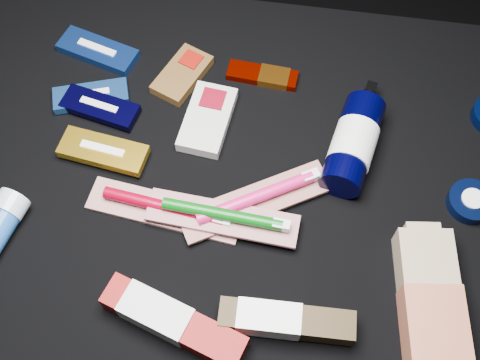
# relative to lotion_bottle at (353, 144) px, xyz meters

# --- Properties ---
(ground) EXTENTS (3.00, 3.00, 0.00)m
(ground) POSITION_rel_lotion_bottle_xyz_m (-0.18, -0.09, -0.43)
(ground) COLOR black
(ground) RESTS_ON ground
(cloth_table) EXTENTS (0.98, 0.78, 0.40)m
(cloth_table) POSITION_rel_lotion_bottle_xyz_m (-0.18, -0.09, -0.23)
(cloth_table) COLOR black
(cloth_table) RESTS_ON ground
(luna_bar_0) EXTENTS (0.14, 0.09, 0.02)m
(luna_bar_0) POSITION_rel_lotion_bottle_xyz_m (-0.44, 0.14, -0.02)
(luna_bar_0) COLOR navy
(luna_bar_0) RESTS_ON cloth_table
(luna_bar_1) EXTENTS (0.13, 0.08, 0.02)m
(luna_bar_1) POSITION_rel_lotion_bottle_xyz_m (-0.43, 0.04, -0.02)
(luna_bar_1) COLOR blue
(luna_bar_1) RESTS_ON cloth_table
(luna_bar_2) EXTENTS (0.13, 0.07, 0.02)m
(luna_bar_2) POSITION_rel_lotion_bottle_xyz_m (-0.40, 0.02, -0.02)
(luna_bar_2) COLOR black
(luna_bar_2) RESTS_ON cloth_table
(luna_bar_3) EXTENTS (0.14, 0.07, 0.02)m
(luna_bar_3) POSITION_rel_lotion_bottle_xyz_m (-0.38, -0.06, -0.02)
(luna_bar_3) COLOR gold
(luna_bar_3) RESTS_ON cloth_table
(clif_bar_0) EXTENTS (0.09, 0.12, 0.02)m
(clif_bar_0) POSITION_rel_lotion_bottle_xyz_m (-0.29, 0.11, -0.02)
(clif_bar_0) COLOR brown
(clif_bar_0) RESTS_ON cloth_table
(clif_bar_1) EXTENTS (0.08, 0.13, 0.02)m
(clif_bar_1) POSITION_rel_lotion_bottle_xyz_m (-0.23, 0.03, -0.02)
(clif_bar_1) COLOR silver
(clif_bar_1) RESTS_ON cloth_table
(power_bar) EXTENTS (0.12, 0.04, 0.01)m
(power_bar) POSITION_rel_lotion_bottle_xyz_m (-0.15, 0.13, -0.03)
(power_bar) COLOR #710900
(power_bar) RESTS_ON cloth_table
(lotion_bottle) EXTENTS (0.09, 0.21, 0.07)m
(lotion_bottle) POSITION_rel_lotion_bottle_xyz_m (0.00, 0.00, 0.00)
(lotion_bottle) COLOR black
(lotion_bottle) RESTS_ON cloth_table
(cream_tin_lower) EXTENTS (0.07, 0.07, 0.02)m
(cream_tin_lower) POSITION_rel_lotion_bottle_xyz_m (0.18, -0.06, -0.02)
(cream_tin_lower) COLOR black
(cream_tin_lower) RESTS_ON cloth_table
(bodywash_bottle) EXTENTS (0.10, 0.23, 0.05)m
(bodywash_bottle) POSITION_rel_lotion_bottle_xyz_m (0.12, -0.24, -0.01)
(bodywash_bottle) COLOR tan
(bodywash_bottle) RESTS_ON cloth_table
(toothbrush_pack_0) EXTENTS (0.24, 0.08, 0.03)m
(toothbrush_pack_0) POSITION_rel_lotion_bottle_xyz_m (-0.26, -0.14, -0.02)
(toothbrush_pack_0) COLOR #B8B2AD
(toothbrush_pack_0) RESTS_ON cloth_table
(toothbrush_pack_1) EXTENTS (0.23, 0.17, 0.03)m
(toothbrush_pack_1) POSITION_rel_lotion_bottle_xyz_m (-0.13, -0.11, -0.02)
(toothbrush_pack_1) COLOR #A8A39C
(toothbrush_pack_1) RESTS_ON cloth_table
(toothbrush_pack_2) EXTENTS (0.22, 0.06, 0.02)m
(toothbrush_pack_2) POSITION_rel_lotion_bottle_xyz_m (-0.17, -0.15, -0.01)
(toothbrush_pack_2) COLOR beige
(toothbrush_pack_2) RESTS_ON cloth_table
(toothpaste_carton_red) EXTENTS (0.20, 0.10, 0.04)m
(toothpaste_carton_red) POSITION_rel_lotion_bottle_xyz_m (-0.22, -0.30, -0.01)
(toothpaste_carton_red) COLOR maroon
(toothpaste_carton_red) RESTS_ON cloth_table
(toothpaste_carton_green) EXTENTS (0.18, 0.05, 0.03)m
(toothpaste_carton_green) POSITION_rel_lotion_bottle_xyz_m (-0.08, -0.28, -0.01)
(toothpaste_carton_green) COLOR #31230F
(toothpaste_carton_green) RESTS_ON cloth_table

